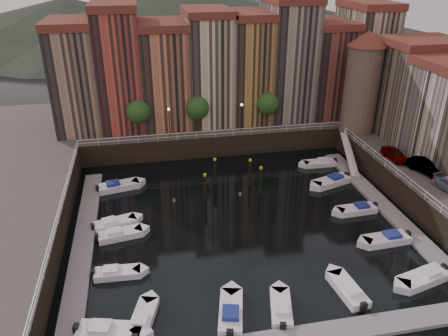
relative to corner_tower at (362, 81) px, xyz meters
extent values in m
plane|color=black|center=(-20.00, -14.50, -10.19)|extent=(200.00, 200.00, 0.00)
cube|color=black|center=(-20.00, 11.50, -8.69)|extent=(80.00, 20.00, 3.00)
cube|color=gray|center=(-36.20, -15.50, -10.02)|extent=(2.00, 28.00, 0.35)
cube|color=gray|center=(-3.80, -15.50, -10.02)|extent=(2.00, 28.00, 0.35)
cone|color=#2D382D|center=(-50.00, 95.50, -3.19)|extent=(80.00, 80.00, 14.00)
cone|color=#2D382D|center=(-15.00, 95.50, -1.19)|extent=(100.00, 100.00, 18.00)
cone|color=#2D382D|center=(20.00, 95.50, -4.19)|extent=(70.00, 70.00, 12.00)
cube|color=#977B60|center=(-38.00, 9.00, -0.19)|extent=(6.00, 10.00, 14.00)
cube|color=brown|center=(-38.00, 9.00, 7.31)|extent=(6.30, 10.30, 1.00)
cube|color=#B14537|center=(-32.10, 9.00, 0.81)|extent=(5.80, 10.00, 16.00)
cube|color=brown|center=(-32.10, 9.00, 9.31)|extent=(6.10, 10.30, 1.00)
cube|color=#BC734D|center=(-25.95, 9.00, -0.44)|extent=(6.50, 10.00, 13.50)
cube|color=brown|center=(-25.95, 9.00, 6.81)|extent=(6.80, 10.30, 1.00)
cube|color=beige|center=(-19.60, 9.00, 0.31)|extent=(6.20, 10.00, 15.00)
cube|color=brown|center=(-19.60, 9.00, 8.31)|extent=(6.50, 10.30, 1.00)
cube|color=#AC7D3F|center=(-13.70, 9.00, 0.06)|extent=(5.60, 10.00, 14.50)
cube|color=brown|center=(-13.70, 9.00, 7.81)|extent=(5.90, 10.30, 1.00)
cube|color=gray|center=(-7.70, 9.00, 1.06)|extent=(6.40, 10.00, 16.50)
cube|color=brown|center=(-1.50, 9.00, -0.69)|extent=(6.00, 10.00, 13.00)
cube|color=brown|center=(-1.50, 9.00, 6.31)|extent=(6.30, 10.30, 1.00)
cube|color=tan|center=(4.45, 9.00, 0.56)|extent=(5.90, 10.00, 15.50)
cube|color=brown|center=(4.45, 9.00, 8.81)|extent=(6.20, 10.30, 1.00)
cube|color=#7E6C5F|center=(6.50, -2.50, -1.19)|extent=(9.00, 8.00, 12.00)
cube|color=brown|center=(6.50, -2.50, 5.31)|extent=(9.30, 8.30, 1.00)
cylinder|color=#6B5B4C|center=(0.00, 0.00, -1.19)|extent=(4.60, 4.60, 12.00)
cone|color=brown|center=(0.00, 0.00, 5.61)|extent=(5.20, 5.20, 2.00)
cylinder|color=black|center=(-30.00, 3.70, -5.99)|extent=(0.30, 0.30, 2.40)
sphere|color=#1E4719|center=(-30.00, 3.70, -3.59)|extent=(3.20, 3.20, 3.20)
cylinder|color=black|center=(-22.00, 3.70, -5.99)|extent=(0.30, 0.30, 2.40)
sphere|color=#1E4719|center=(-22.00, 3.70, -3.59)|extent=(3.20, 3.20, 3.20)
cylinder|color=black|center=(-12.00, 3.70, -5.99)|extent=(0.30, 0.30, 2.40)
sphere|color=#1E4719|center=(-12.00, 3.70, -3.59)|extent=(3.20, 3.20, 3.20)
cylinder|color=black|center=(-26.00, 2.70, -5.19)|extent=(0.12, 0.12, 4.00)
sphere|color=#FFD88C|center=(-26.00, 2.70, -3.19)|extent=(0.36, 0.36, 0.36)
cylinder|color=black|center=(-16.00, 2.70, -5.19)|extent=(0.12, 0.12, 4.00)
sphere|color=#FFD88C|center=(-16.00, 2.70, -3.19)|extent=(0.36, 0.36, 0.36)
cube|color=white|center=(-20.00, 1.50, -6.24)|extent=(36.00, 0.08, 0.08)
cube|color=white|center=(-20.00, 1.50, -6.69)|extent=(36.00, 0.06, 0.06)
cube|color=white|center=(-2.00, -15.50, -6.24)|extent=(0.08, 34.00, 0.08)
cube|color=white|center=(-2.00, -15.50, -6.69)|extent=(0.06, 34.00, 0.06)
cube|color=white|center=(-38.00, -15.50, -6.24)|extent=(0.08, 34.00, 0.08)
cube|color=white|center=(-38.00, -15.50, -6.69)|extent=(0.06, 34.00, 0.06)
cube|color=white|center=(-2.90, -4.50, -8.44)|extent=(2.78, 8.26, 2.81)
cube|color=white|center=(-2.90, -4.50, -7.94)|extent=(1.93, 8.32, 3.65)
cylinder|color=black|center=(-23.21, -10.22, -8.69)|extent=(0.32, 0.32, 3.60)
cylinder|color=gold|center=(-23.21, -10.22, -6.84)|extent=(0.36, 0.36, 0.25)
cylinder|color=black|center=(-21.39, -6.36, -8.69)|extent=(0.32, 0.32, 3.60)
cylinder|color=gold|center=(-21.39, -6.36, -6.84)|extent=(0.36, 0.36, 0.25)
cylinder|color=black|center=(-16.56, -9.68, -8.69)|extent=(0.32, 0.32, 3.60)
cylinder|color=gold|center=(-16.56, -9.68, -6.84)|extent=(0.36, 0.36, 0.25)
cylinder|color=black|center=(-17.26, -7.41, -8.69)|extent=(0.32, 0.32, 3.60)
cylinder|color=gold|center=(-17.26, -7.41, -6.84)|extent=(0.36, 0.36, 0.25)
cube|color=white|center=(-33.22, -28.50, -9.87)|extent=(5.04, 2.94, 0.81)
cube|color=white|center=(-33.84, -28.34, -9.39)|extent=(1.78, 1.62, 0.54)
cube|color=black|center=(-35.62, -27.89, -9.60)|extent=(0.50, 0.61, 0.75)
cube|color=white|center=(-32.80, -21.66, -9.92)|extent=(4.05, 1.73, 0.68)
cube|color=white|center=(-33.35, -21.64, -9.52)|extent=(1.32, 1.14, 0.45)
cube|color=black|center=(-34.88, -21.56, -9.70)|extent=(0.34, 0.47, 0.63)
cube|color=white|center=(-32.68, -15.70, -9.90)|extent=(4.56, 2.37, 0.74)
cube|color=white|center=(-33.26, -15.80, -9.45)|extent=(1.56, 1.40, 0.49)
cube|color=black|center=(-34.92, -16.08, -9.65)|extent=(0.42, 0.54, 0.69)
cube|color=white|center=(-33.24, -13.57, -9.90)|extent=(4.61, 2.75, 0.74)
cube|color=white|center=(-33.80, -13.72, -9.46)|extent=(1.64, 1.50, 0.49)
cube|color=black|center=(-35.42, -14.16, -9.65)|extent=(0.46, 0.56, 0.69)
cube|color=white|center=(-33.03, -5.38, -9.87)|extent=(5.07, 2.82, 0.82)
cube|color=navy|center=(-33.67, -5.52, -9.38)|extent=(1.76, 1.60, 0.54)
cube|color=black|center=(-35.47, -5.91, -9.60)|extent=(0.49, 0.61, 0.76)
cube|color=white|center=(-6.93, -27.54, -9.87)|extent=(5.05, 2.92, 0.81)
cube|color=white|center=(-6.30, -27.38, -9.38)|extent=(1.78, 1.62, 0.54)
cube|color=black|center=(-4.52, -26.94, -9.60)|extent=(0.50, 0.61, 0.76)
cube|color=white|center=(-7.08, -21.67, -9.88)|extent=(4.66, 1.99, 0.78)
cube|color=navy|center=(-6.46, -21.64, -9.41)|extent=(1.52, 1.32, 0.52)
cube|color=black|center=(-4.69, -21.55, -9.62)|extent=(0.39, 0.54, 0.73)
cube|color=white|center=(-7.30, -15.87, -9.90)|extent=(4.39, 1.87, 0.74)
cube|color=navy|center=(-6.72, -15.84, -9.46)|extent=(1.43, 1.24, 0.49)
cube|color=black|center=(-5.05, -15.76, -9.65)|extent=(0.37, 0.51, 0.69)
cube|color=white|center=(-7.37, -9.21, -9.86)|extent=(5.22, 3.32, 0.83)
cube|color=navy|center=(-6.74, -9.00, -9.36)|extent=(1.89, 1.75, 0.55)
cube|color=black|center=(-4.95, -8.41, -9.58)|extent=(0.54, 0.65, 0.78)
cube|color=white|center=(-6.72, -3.85, -9.91)|extent=(4.27, 1.75, 0.72)
cube|color=white|center=(-6.15, -3.86, -9.47)|extent=(1.38, 1.19, 0.48)
cube|color=black|center=(-4.52, -3.91, -9.67)|extent=(0.35, 0.49, 0.67)
cube|color=white|center=(-30.76, -27.50, -9.91)|extent=(2.71, 4.39, 0.70)
cube|color=white|center=(-30.92, -28.03, -9.49)|extent=(1.45, 1.58, 0.47)
cube|color=white|center=(-24.01, -28.19, -9.88)|extent=(2.83, 4.96, 0.80)
cube|color=navy|center=(-24.15, -28.81, -9.40)|extent=(1.58, 1.74, 0.53)
cube|color=black|center=(-24.57, -30.57, -9.61)|extent=(0.60, 0.48, 0.74)
cube|color=white|center=(-20.00, -28.45, -9.91)|extent=(2.55, 4.40, 0.70)
cube|color=white|center=(-20.13, -29.00, -9.49)|extent=(1.41, 1.55, 0.47)
cube|color=black|center=(-20.52, -30.55, -9.68)|extent=(0.54, 0.43, 0.66)
cube|color=white|center=(-13.91, -27.54, -9.89)|extent=(2.17, 4.59, 0.76)
cube|color=white|center=(-13.85, -28.14, -9.44)|extent=(1.35, 1.53, 0.50)
cube|color=black|center=(-13.67, -29.84, -9.64)|extent=(0.54, 0.40, 0.71)
imported|color=gray|center=(0.11, -10.01, -6.50)|extent=(1.97, 4.20, 1.39)
imported|color=gray|center=(1.70, -14.19, -6.41)|extent=(3.04, 5.05, 1.57)
camera|label=1|loc=(-29.48, -53.30, 15.21)|focal=35.00mm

